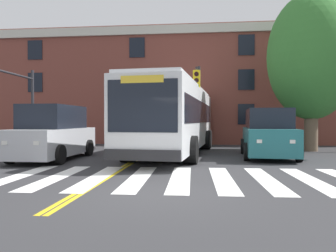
{
  "coord_description": "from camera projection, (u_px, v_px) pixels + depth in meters",
  "views": [
    {
      "loc": [
        1.04,
        -7.58,
        1.67
      ],
      "look_at": [
        -0.61,
        7.89,
        1.41
      ],
      "focal_mm": 35.0,
      "sensor_mm": 36.0,
      "label": 1
    }
  ],
  "objects": [
    {
      "name": "ground_plane",
      "position": [
        158.0,
        192.0,
        7.67
      ],
      "size": [
        120.0,
        120.0,
        0.0
      ],
      "primitive_type": "plane",
      "color": "#303033"
    },
    {
      "name": "city_bus",
      "position": [
        176.0,
        118.0,
        16.55
      ],
      "size": [
        3.86,
        12.55,
        3.39
      ],
      "color": "white",
      "rests_on": "ground"
    },
    {
      "name": "car_silver_near_lane",
      "position": [
        54.0,
        134.0,
        14.11
      ],
      "size": [
        2.24,
        5.19,
        2.32
      ],
      "color": "#B7BABF",
      "rests_on": "ground"
    },
    {
      "name": "street_tree_curbside_large",
      "position": [
        311.0,
        57.0,
        17.85
      ],
      "size": [
        5.0,
        4.64,
        8.67
      ],
      "color": "brown",
      "rests_on": "ground"
    },
    {
      "name": "car_navy_behind_bus",
      "position": [
        174.0,
        128.0,
        26.43
      ],
      "size": [
        2.42,
        4.72,
        2.24
      ],
      "color": "navy",
      "rests_on": "ground"
    },
    {
      "name": "lane_line_yellow_inner",
      "position": [
        162.0,
        144.0,
        23.61
      ],
      "size": [
        0.12,
        36.0,
        0.01
      ],
      "primitive_type": "cube",
      "color": "gold",
      "rests_on": "ground"
    },
    {
      "name": "crosswalk",
      "position": [
        201.0,
        179.0,
        9.39
      ],
      "size": [
        11.6,
        4.67,
        0.01
      ],
      "color": "white",
      "rests_on": "ground"
    },
    {
      "name": "traffic_light_overhead",
      "position": [
        198.0,
        93.0,
        17.37
      ],
      "size": [
        0.35,
        3.35,
        4.79
      ],
      "color": "#28282D",
      "rests_on": "ground"
    },
    {
      "name": "building_facade",
      "position": [
        193.0,
        90.0,
        27.21
      ],
      "size": [
        28.43,
        9.12,
        8.44
      ],
      "color": "brown",
      "rests_on": "ground"
    },
    {
      "name": "traffic_light_far_corner",
      "position": [
        13.0,
        94.0,
        16.6
      ],
      "size": [
        0.39,
        4.46,
        4.53
      ],
      "color": "#28282D",
      "rests_on": "ground"
    },
    {
      "name": "lane_line_yellow_outer",
      "position": [
        165.0,
        144.0,
        23.6
      ],
      "size": [
        0.12,
        36.0,
        0.01
      ],
      "primitive_type": "cube",
      "color": "gold",
      "rests_on": "ground"
    },
    {
      "name": "car_teal_far_lane",
      "position": [
        268.0,
        134.0,
        14.86
      ],
      "size": [
        2.56,
        5.0,
        2.2
      ],
      "color": "#236B70",
      "rests_on": "ground"
    }
  ]
}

